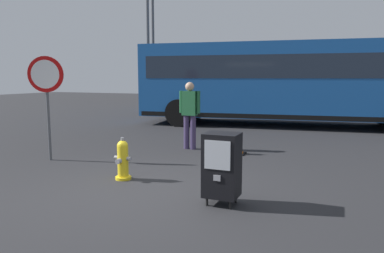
{
  "coord_description": "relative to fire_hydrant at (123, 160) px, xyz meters",
  "views": [
    {
      "loc": [
        2.81,
        -4.82,
        1.79
      ],
      "look_at": [
        0.3,
        1.2,
        0.9
      ],
      "focal_mm": 33.96,
      "sensor_mm": 36.0,
      "label": 1
    }
  ],
  "objects": [
    {
      "name": "street_light_near_right",
      "position": [
        -5.29,
        10.88,
        4.55
      ],
      "size": [
        0.32,
        0.32,
        8.64
      ],
      "color": "#4C4F54",
      "rests_on": "ground_plane"
    },
    {
      "name": "bus_near",
      "position": [
        1.5,
        8.4,
        1.36
      ],
      "size": [
        10.74,
        3.86,
        3.0
      ],
      "rotation": [
        0.0,
        0.0,
        0.13
      ],
      "color": "#19519E",
      "rests_on": "ground_plane"
    },
    {
      "name": "fire_hydrant",
      "position": [
        0.0,
        0.0,
        0.0
      ],
      "size": [
        0.33,
        0.31,
        0.75
      ],
      "color": "yellow",
      "rests_on": "ground_plane"
    },
    {
      "name": "street_light_near_left",
      "position": [
        -4.83,
        9.56,
        3.64
      ],
      "size": [
        0.32,
        0.32,
        6.86
      ],
      "color": "#4C4F54",
      "rests_on": "ground_plane"
    },
    {
      "name": "pedestrian",
      "position": [
        0.02,
        2.98,
        0.6
      ],
      "size": [
        0.55,
        0.22,
        1.67
      ],
      "color": "#382D51",
      "rests_on": "ground_plane"
    },
    {
      "name": "stop_sign",
      "position": [
        -2.3,
        0.66,
        1.25
      ],
      "size": [
        0.71,
        0.31,
        2.23
      ],
      "color": "#4C4F54",
      "rests_on": "ground_plane"
    },
    {
      "name": "ground_plane",
      "position": [
        0.71,
        -0.46,
        -0.35
      ],
      "size": [
        60.0,
        60.0,
        0.0
      ],
      "primitive_type": "plane",
      "color": "#262628"
    },
    {
      "name": "newspaper_box_primary",
      "position": [
        2.0,
        -0.54,
        0.22
      ],
      "size": [
        0.48,
        0.42,
        1.02
      ],
      "color": "black",
      "rests_on": "ground_plane"
    },
    {
      "name": "bus_far",
      "position": [
        -0.49,
        13.14,
        1.36
      ],
      "size": [
        10.69,
        3.57,
        3.0
      ],
      "rotation": [
        0.0,
        0.0,
        0.1
      ],
      "color": "#19519E",
      "rests_on": "ground_plane"
    },
    {
      "name": "traffic_cone",
      "position": [
        1.29,
        2.84,
        -0.09
      ],
      "size": [
        0.36,
        0.36,
        0.53
      ],
      "color": "black",
      "rests_on": "ground_plane"
    }
  ]
}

